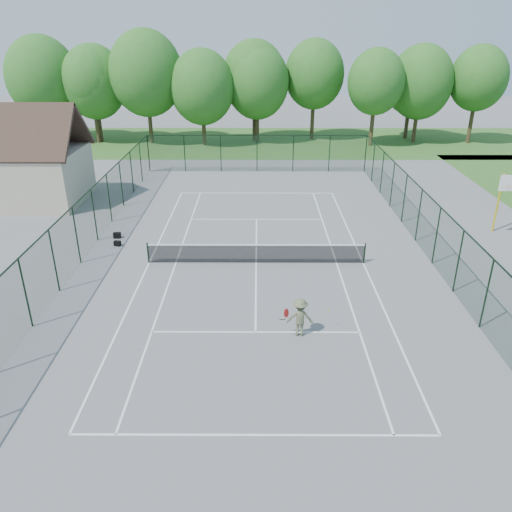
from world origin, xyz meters
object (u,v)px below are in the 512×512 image
(basketball_goal, at_px, (505,192))
(tennis_player, at_px, (300,317))
(tennis_net, at_px, (256,253))
(sports_bag_a, at_px, (117,235))

(basketball_goal, distance_m, tennis_player, 16.24)
(tennis_net, bearing_deg, sports_bag_a, 157.48)
(tennis_net, height_order, sports_bag_a, tennis_net)
(basketball_goal, height_order, tennis_player, basketball_goal)
(basketball_goal, relative_size, tennis_player, 1.79)
(sports_bag_a, bearing_deg, tennis_net, -25.25)
(basketball_goal, bearing_deg, tennis_net, -164.21)
(tennis_net, distance_m, sports_bag_a, 8.64)
(tennis_net, relative_size, basketball_goal, 3.04)
(sports_bag_a, distance_m, tennis_player, 13.84)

